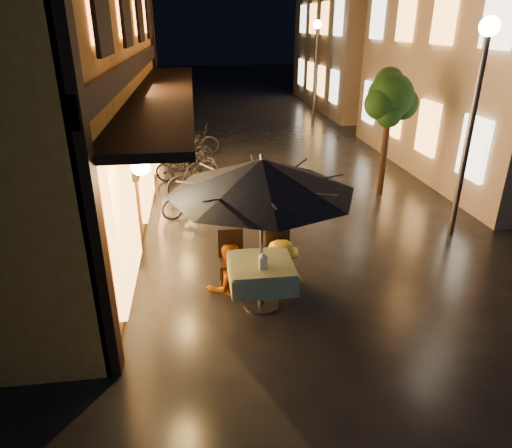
{
  "coord_description": "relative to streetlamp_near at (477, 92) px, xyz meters",
  "views": [
    {
      "loc": [
        -2.29,
        -6.19,
        4.11
      ],
      "look_at": [
        -1.4,
        0.44,
        1.15
      ],
      "focal_mm": 32.0,
      "sensor_mm": 36.0,
      "label": 1
    }
  ],
  "objects": [
    {
      "name": "bicycle_2",
      "position": [
        -5.67,
        4.16,
        -2.5
      ],
      "size": [
        1.69,
        0.92,
        0.84
      ],
      "primitive_type": "imported",
      "rotation": [
        0.0,
        0.0,
        1.33
      ],
      "color": "black",
      "rests_on": "ground"
    },
    {
      "name": "streetlamp_near",
      "position": [
        0.0,
        0.0,
        0.0
      ],
      "size": [
        0.36,
        0.36,
        4.23
      ],
      "color": "#59595E",
      "rests_on": "ground"
    },
    {
      "name": "west_building",
      "position": [
        -8.72,
        2.0,
        0.79
      ],
      "size": [
        5.9,
        11.4,
        7.4
      ],
      "color": "orange",
      "rests_on": "ground"
    },
    {
      "name": "bicycle_6",
      "position": [
        -5.4,
        7.25,
        -2.44
      ],
      "size": [
        1.9,
        0.93,
        0.96
      ],
      "primitive_type": "imported",
      "rotation": [
        0.0,
        0.0,
        1.41
      ],
      "color": "black",
      "rests_on": "ground"
    },
    {
      "name": "bicycle_4",
      "position": [
        -5.54,
        5.55,
        -2.5
      ],
      "size": [
        1.61,
        0.59,
        0.84
      ],
      "primitive_type": "imported",
      "rotation": [
        0.0,
        0.0,
        1.55
      ],
      "color": "black",
      "rests_on": "ground"
    },
    {
      "name": "street_tree",
      "position": [
        -0.59,
        2.51,
        -0.5
      ],
      "size": [
        1.43,
        1.2,
        3.15
      ],
      "color": "black",
      "rests_on": "ground"
    },
    {
      "name": "cafe_table",
      "position": [
        -4.4,
        -2.16,
        -2.33
      ],
      "size": [
        0.99,
        0.99,
        0.78
      ],
      "color": "#59595E",
      "rests_on": "ground"
    },
    {
      "name": "ground",
      "position": [
        -3.0,
        -2.0,
        -2.92
      ],
      "size": [
        90.0,
        90.0,
        0.0
      ],
      "primitive_type": "plane",
      "color": "black",
      "rests_on": "ground"
    },
    {
      "name": "patio_umbrella",
      "position": [
        -4.4,
        -2.16,
        -0.77
      ],
      "size": [
        2.72,
        2.72,
        2.46
      ],
      "color": "#59595E",
      "rests_on": "ground"
    },
    {
      "name": "bicycle_3",
      "position": [
        -5.41,
        4.36,
        -2.43
      ],
      "size": [
        1.67,
        1.06,
        0.97
      ],
      "primitive_type": "imported",
      "rotation": [
        0.0,
        0.0,
        1.17
      ],
      "color": "black",
      "rests_on": "ground"
    },
    {
      "name": "person_orange",
      "position": [
        -4.87,
        -1.58,
        -2.13
      ],
      "size": [
        0.91,
        0.81,
        1.58
      ],
      "primitive_type": "imported",
      "rotation": [
        0.0,
        0.0,
        3.45
      ],
      "color": "#BB4C00",
      "rests_on": "ground"
    },
    {
      "name": "cafe_chair_right",
      "position": [
        -4.0,
        -1.43,
        -2.38
      ],
      "size": [
        0.42,
        0.42,
        0.97
      ],
      "color": "black",
      "rests_on": "ground"
    },
    {
      "name": "bicycle_0",
      "position": [
        -5.42,
        1.69,
        -2.51
      ],
      "size": [
        1.64,
        1.06,
        0.81
      ],
      "primitive_type": "imported",
      "rotation": [
        0.0,
        0.0,
        1.94
      ],
      "color": "black",
      "rests_on": "ground"
    },
    {
      "name": "person_yellow",
      "position": [
        -3.98,
        -1.59,
        -2.11
      ],
      "size": [
        1.16,
        0.84,
        1.62
      ],
      "primitive_type": "imported",
      "rotation": [
        0.0,
        0.0,
        3.39
      ],
      "color": "yellow",
      "rests_on": "ground"
    },
    {
      "name": "cafe_chair_left",
      "position": [
        -4.8,
        -1.43,
        -2.38
      ],
      "size": [
        0.42,
        0.42,
        0.97
      ],
      "color": "black",
      "rests_on": "ground"
    },
    {
      "name": "streetlamp_far",
      "position": [
        0.0,
        12.0,
        0.0
      ],
      "size": [
        0.36,
        0.36,
        4.23
      ],
      "color": "#59595E",
      "rests_on": "ground"
    },
    {
      "name": "bicycle_5",
      "position": [
        -5.55,
        6.0,
        -2.45
      ],
      "size": [
        1.61,
        0.65,
        0.94
      ],
      "primitive_type": "imported",
      "rotation": [
        0.0,
        0.0,
        1.43
      ],
      "color": "black",
      "rests_on": "ground"
    },
    {
      "name": "bicycle_1",
      "position": [
        -5.26,
        2.87,
        -2.4
      ],
      "size": [
        1.79,
        1.0,
        1.03
      ],
      "primitive_type": "imported",
      "rotation": [
        0.0,
        0.0,
        1.89
      ],
      "color": "black",
      "rests_on": "ground"
    },
    {
      "name": "table_lantern",
      "position": [
        -4.4,
        -2.34,
        -2.0
      ],
      "size": [
        0.16,
        0.16,
        0.25
      ],
      "color": "white",
      "rests_on": "cafe_table"
    },
    {
      "name": "east_building_far",
      "position": [
        4.49,
        16.0,
        0.74
      ],
      "size": [
        7.3,
        10.3,
        7.3
      ],
      "color": "#A49182",
      "rests_on": "ground"
    }
  ]
}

